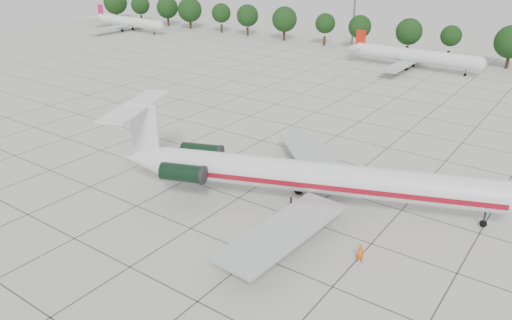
# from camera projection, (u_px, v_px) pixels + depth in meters

# --- Properties ---
(ground) EXTENTS (260.00, 260.00, 0.00)m
(ground) POSITION_uv_depth(u_px,v_px,m) (239.00, 198.00, 56.31)
(ground) COLOR beige
(ground) RESTS_ON ground
(apron_joints) EXTENTS (170.00, 170.00, 0.02)m
(apron_joints) POSITION_uv_depth(u_px,v_px,m) (306.00, 155.00, 67.48)
(apron_joints) COLOR #383838
(apron_joints) RESTS_ON ground
(main_airliner) EXTENTS (42.02, 31.79, 10.19)m
(main_airliner) POSITION_uv_depth(u_px,v_px,m) (302.00, 176.00, 53.37)
(main_airliner) COLOR silver
(main_airliner) RESTS_ON ground
(ground_crew) EXTENTS (0.82, 0.70, 1.90)m
(ground_crew) POSITION_uv_depth(u_px,v_px,m) (360.00, 253.00, 44.68)
(ground_crew) COLOR orange
(ground_crew) RESTS_ON ground
(bg_airliner_a) EXTENTS (28.24, 27.20, 7.40)m
(bg_airliner_a) POSITION_uv_depth(u_px,v_px,m) (128.00, 22.00, 159.06)
(bg_airliner_a) COLOR silver
(bg_airliner_a) RESTS_ON ground
(bg_airliner_c) EXTENTS (28.24, 27.20, 7.40)m
(bg_airliner_c) POSITION_uv_depth(u_px,v_px,m) (414.00, 56.00, 111.88)
(bg_airliner_c) COLOR silver
(bg_airliner_c) RESTS_ON ground
(tree_line) EXTENTS (249.86, 8.44, 10.22)m
(tree_line) POSITION_uv_depth(u_px,v_px,m) (409.00, 32.00, 123.41)
(tree_line) COLOR #332114
(tree_line) RESTS_ON ground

